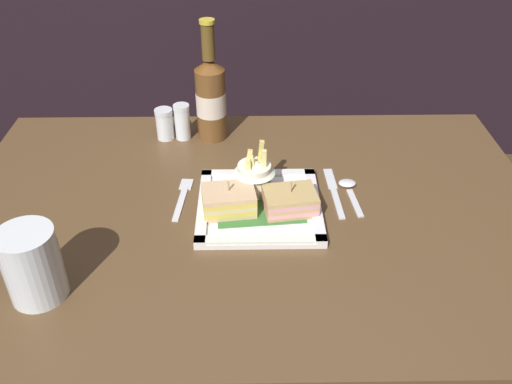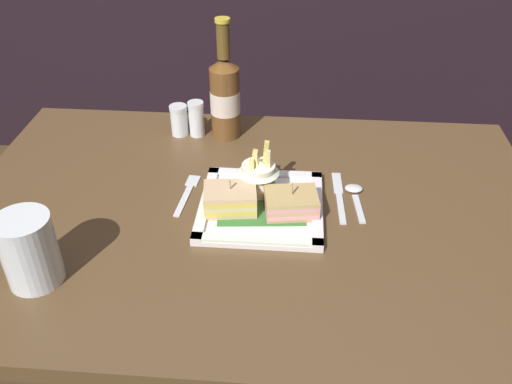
{
  "view_description": "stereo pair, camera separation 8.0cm",
  "coord_description": "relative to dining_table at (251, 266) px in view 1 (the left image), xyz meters",
  "views": [
    {
      "loc": [
        -0.0,
        -0.83,
        1.35
      ],
      "look_at": [
        0.01,
        0.0,
        0.76
      ],
      "focal_mm": 38.43,
      "sensor_mm": 36.0,
      "label": 1
    },
    {
      "loc": [
        0.08,
        -0.83,
        1.35
      ],
      "look_at": [
        0.01,
        0.0,
        0.76
      ],
      "focal_mm": 38.43,
      "sensor_mm": 36.0,
      "label": 2
    }
  ],
  "objects": [
    {
      "name": "dining_table",
      "position": [
        0.0,
        0.0,
        0.0
      ],
      "size": [
        1.13,
        0.76,
        0.72
      ],
      "color": "brown",
      "rests_on": "ground_plane"
    },
    {
      "name": "sandwich_half_left",
      "position": [
        -0.04,
        -0.02,
        0.18
      ],
      "size": [
        0.1,
        0.08,
        0.06
      ],
      "color": "#DFB27F",
      "rests_on": "square_plate"
    },
    {
      "name": "knife",
      "position": [
        0.17,
        0.06,
        0.15
      ],
      "size": [
        0.02,
        0.17,
        0.0
      ],
      "color": "silver",
      "rests_on": "dining_table"
    },
    {
      "name": "beer_bottle",
      "position": [
        -0.08,
        0.28,
        0.24
      ],
      "size": [
        0.07,
        0.07,
        0.27
      ],
      "color": "brown",
      "rests_on": "dining_table"
    },
    {
      "name": "square_plate",
      "position": [
        0.02,
        0.0,
        0.15
      ],
      "size": [
        0.23,
        0.23,
        0.02
      ],
      "color": "white",
      "rests_on": "dining_table"
    },
    {
      "name": "water_glass",
      "position": [
        -0.33,
        -0.21,
        0.2
      ],
      "size": [
        0.09,
        0.09,
        0.12
      ],
      "color": "silver",
      "rests_on": "dining_table"
    },
    {
      "name": "fries_cup",
      "position": [
        0.01,
        0.04,
        0.2
      ],
      "size": [
        0.08,
        0.08,
        0.1
      ],
      "color": "silver",
      "rests_on": "square_plate"
    },
    {
      "name": "spoon",
      "position": [
        0.2,
        0.06,
        0.15
      ],
      "size": [
        0.04,
        0.12,
        0.01
      ],
      "color": "silver",
      "rests_on": "dining_table"
    },
    {
      "name": "fork",
      "position": [
        -0.13,
        0.04,
        0.15
      ],
      "size": [
        0.03,
        0.14,
        0.0
      ],
      "color": "silver",
      "rests_on": "dining_table"
    },
    {
      "name": "salt_shaker",
      "position": [
        -0.19,
        0.28,
        0.18
      ],
      "size": [
        0.04,
        0.04,
        0.07
      ],
      "color": "silver",
      "rests_on": "dining_table"
    },
    {
      "name": "sandwich_half_right",
      "position": [
        0.08,
        -0.02,
        0.17
      ],
      "size": [
        0.1,
        0.08,
        0.06
      ],
      "color": "tan",
      "rests_on": "square_plate"
    },
    {
      "name": "pepper_shaker",
      "position": [
        -0.15,
        0.28,
        0.18
      ],
      "size": [
        0.04,
        0.04,
        0.08
      ],
      "color": "silver",
      "rests_on": "dining_table"
    }
  ]
}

